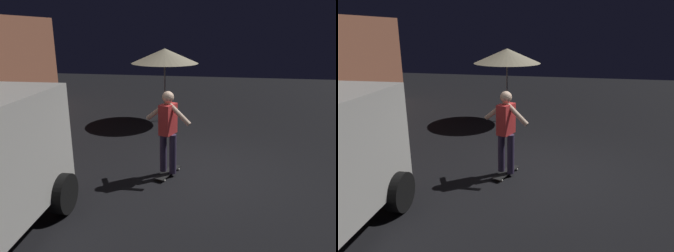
% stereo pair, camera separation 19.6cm
% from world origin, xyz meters
% --- Properties ---
extents(ground_plane, '(28.00, 28.00, 0.00)m').
position_xyz_m(ground_plane, '(0.00, 0.00, 0.00)').
color(ground_plane, black).
extents(patio_umbrella, '(2.10, 2.10, 2.30)m').
position_xyz_m(patio_umbrella, '(3.81, 1.57, 2.07)').
color(patio_umbrella, slate).
rests_on(patio_umbrella, ground_plane).
extents(skateboard_ridden, '(0.80, 0.45, 0.07)m').
position_xyz_m(skateboard_ridden, '(-0.21, 0.79, 0.06)').
color(skateboard_ridden, black).
rests_on(skateboard_ridden, ground_plane).
extents(skater, '(0.43, 0.95, 1.67)m').
position_xyz_m(skater, '(-0.21, 0.79, 1.04)').
color(skater, '#382D4C').
rests_on(skater, skateboard_ridden).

